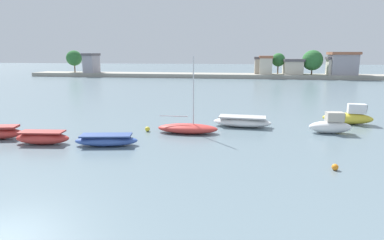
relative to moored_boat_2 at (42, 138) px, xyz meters
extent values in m
ellipsoid|color=#C63833|center=(0.00, 0.00, -0.04)|extent=(4.26, 1.89, 0.89)
cube|color=maroon|center=(0.00, 0.00, 0.46)|extent=(3.41, 1.57, 0.10)
ellipsoid|color=#3856A8|center=(5.04, 0.29, -0.11)|extent=(4.89, 2.33, 0.75)
cube|color=navy|center=(5.04, 0.29, 0.32)|extent=(3.92, 1.93, 0.12)
ellipsoid|color=#C63833|center=(10.45, 5.11, -0.07)|extent=(5.28, 1.98, 0.82)
cylinder|color=silver|center=(10.96, 5.11, 3.23)|extent=(0.10, 0.10, 5.80)
cylinder|color=#B7B7BC|center=(9.21, 5.09, 1.00)|extent=(2.48, 0.11, 0.08)
ellipsoid|color=white|center=(15.15, 8.38, -0.05)|extent=(5.56, 2.36, 0.86)
cube|color=#AFAFAF|center=(15.15, 8.38, 0.45)|extent=(4.46, 1.97, 0.14)
ellipsoid|color=white|center=(22.72, 6.98, 0.05)|extent=(3.69, 1.63, 1.06)
cube|color=#BCB2A3|center=(23.03, 7.00, 0.98)|extent=(1.46, 1.01, 0.79)
cube|color=black|center=(23.73, 7.05, 1.06)|extent=(0.14, 0.82, 0.56)
ellipsoid|color=yellow|center=(25.41, 11.25, 0.06)|extent=(4.78, 2.06, 1.09)
cube|color=silver|center=(26.15, 11.16, 1.07)|extent=(1.69, 1.03, 0.92)
cube|color=black|center=(26.95, 11.07, 1.16)|extent=(0.17, 0.78, 0.64)
sphere|color=orange|center=(20.65, -2.66, -0.29)|extent=(0.39, 0.39, 0.39)
sphere|color=yellow|center=(6.82, 5.13, -0.26)|extent=(0.44, 0.44, 0.44)
sphere|color=orange|center=(-6.05, 4.42, -0.31)|extent=(0.34, 0.34, 0.34)
cube|color=#9E998C|center=(5.84, 71.51, 0.06)|extent=(105.86, 8.37, 1.09)
cube|color=#99939E|center=(-29.53, 70.60, 3.10)|extent=(3.07, 5.52, 4.98)
cube|color=#565156|center=(-29.53, 70.60, 5.94)|extent=(3.38, 6.08, 0.70)
cube|color=#B2A38E|center=(20.60, 72.15, 2.64)|extent=(4.40, 3.00, 4.05)
cube|color=#565156|center=(20.60, 72.15, 5.02)|extent=(4.84, 3.30, 0.70)
cube|color=beige|center=(21.29, 70.51, 2.78)|extent=(3.33, 3.13, 4.33)
cube|color=#995B42|center=(21.29, 70.51, 5.29)|extent=(3.67, 3.44, 0.70)
cube|color=beige|center=(28.81, 72.40, 2.35)|extent=(4.93, 5.78, 3.48)
cube|color=#565156|center=(28.81, 72.40, 4.44)|extent=(5.42, 6.36, 0.70)
cube|color=beige|center=(40.87, 71.00, 2.63)|extent=(6.73, 3.36, 4.04)
cube|color=#565156|center=(40.87, 71.00, 5.00)|extent=(7.41, 3.70, 0.70)
cube|color=#99939E|center=(41.55, 71.42, 3.28)|extent=(6.62, 5.95, 5.35)
cube|color=#995B42|center=(41.55, 71.42, 6.31)|extent=(7.28, 6.55, 0.70)
cylinder|color=brown|center=(-35.35, 71.33, 1.83)|extent=(0.36, 0.36, 2.43)
sphere|color=#2D6B33|center=(-35.35, 71.33, 4.87)|extent=(4.58, 4.58, 4.58)
cylinder|color=brown|center=(24.90, 73.13, 1.82)|extent=(0.36, 0.36, 2.41)
sphere|color=#2D6B33|center=(24.90, 73.13, 4.50)|extent=(3.71, 3.71, 3.71)
cylinder|color=brown|center=(33.74, 71.43, 1.44)|extent=(0.36, 0.36, 1.65)
sphere|color=#2D6B33|center=(33.74, 71.43, 4.44)|extent=(5.46, 5.46, 5.46)
camera|label=1|loc=(15.01, -22.18, 6.38)|focal=30.51mm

